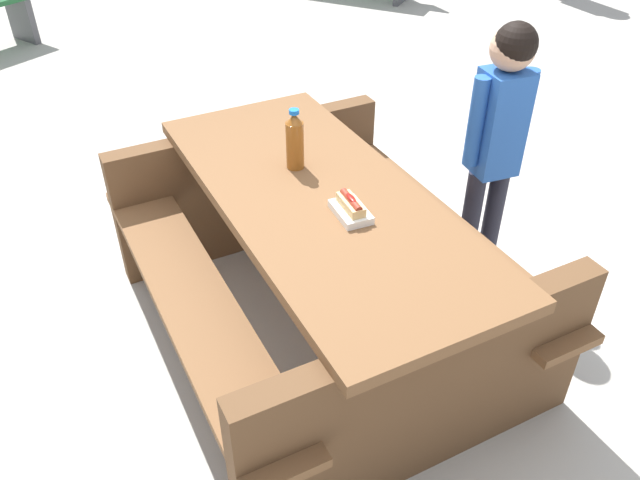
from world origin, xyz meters
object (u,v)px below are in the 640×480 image
picnic_table (320,255)px  soda_bottle (295,141)px  hotdog_tray (351,208)px  child_in_coat (499,124)px

picnic_table → soda_bottle: soda_bottle is taller
hotdog_tray → child_in_coat: child_in_coat is taller
soda_bottle → child_in_coat: bearing=70.4°
picnic_table → child_in_coat: child_in_coat is taller
soda_bottle → child_in_coat: 0.94m
child_in_coat → picnic_table: bearing=-95.1°
picnic_table → soda_bottle: (-0.23, 0.04, 0.43)m
picnic_table → soda_bottle: size_ratio=7.60×
soda_bottle → child_in_coat: (0.32, 0.89, -0.05)m
soda_bottle → child_in_coat: child_in_coat is taller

